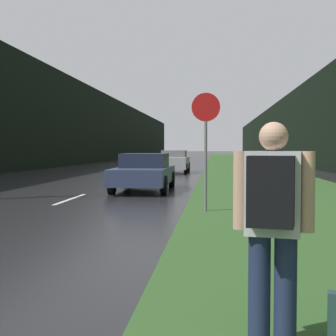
{
  "coord_description": "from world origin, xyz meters",
  "views": [
    {
      "loc": [
        4.26,
        -0.44,
        1.5
      ],
      "look_at": [
        2.74,
        15.05,
        0.86
      ],
      "focal_mm": 50.0,
      "sensor_mm": 36.0,
      "label": 1
    }
  ],
  "objects_px": {
    "stop_sign": "(206,139)",
    "car_passing_far": "(174,161)",
    "hitchhiker_with_backpack": "(272,221)",
    "car_passing_near": "(144,172)"
  },
  "relations": [
    {
      "from": "stop_sign",
      "to": "car_passing_far",
      "type": "distance_m",
      "value": 18.26
    },
    {
      "from": "stop_sign",
      "to": "hitchhiker_with_backpack",
      "type": "distance_m",
      "value": 7.74
    },
    {
      "from": "stop_sign",
      "to": "car_passing_near",
      "type": "relative_size",
      "value": 0.62
    },
    {
      "from": "hitchhiker_with_backpack",
      "to": "car_passing_near",
      "type": "bearing_deg",
      "value": 114.28
    },
    {
      "from": "hitchhiker_with_backpack",
      "to": "stop_sign",
      "type": "bearing_deg",
      "value": 106.41
    },
    {
      "from": "stop_sign",
      "to": "car_passing_far",
      "type": "bearing_deg",
      "value": 97.24
    },
    {
      "from": "car_passing_far",
      "to": "hitchhiker_with_backpack",
      "type": "bearing_deg",
      "value": 96.46
    },
    {
      "from": "stop_sign",
      "to": "car_passing_far",
      "type": "xyz_separation_m",
      "value": [
        -2.3,
        18.09,
        -1.02
      ]
    },
    {
      "from": "car_passing_near",
      "to": "car_passing_far",
      "type": "bearing_deg",
      "value": -90.0
    },
    {
      "from": "stop_sign",
      "to": "hitchhiker_with_backpack",
      "type": "relative_size",
      "value": 1.66
    }
  ]
}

